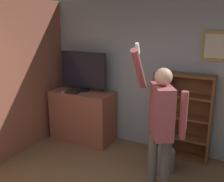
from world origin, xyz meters
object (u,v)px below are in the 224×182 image
(person, at_px, (161,120))
(waste_bin, at_px, (163,160))
(bookshelf, at_px, (176,116))
(television, at_px, (83,71))
(game_console, at_px, (74,91))

(person, xyz_separation_m, waste_bin, (-0.11, 0.63, -0.92))
(bookshelf, xyz_separation_m, waste_bin, (-0.02, -0.58, -0.56))
(person, bearing_deg, bookshelf, 154.09)
(television, height_order, game_console, television)
(game_console, distance_m, bookshelf, 1.93)
(waste_bin, bearing_deg, television, 165.78)
(television, distance_m, bookshelf, 1.91)
(bookshelf, height_order, person, person)
(person, bearing_deg, television, -149.79)
(person, relative_size, waste_bin, 5.82)
(person, distance_m, waste_bin, 1.12)
(television, height_order, person, person)
(television, relative_size, waste_bin, 2.73)
(game_console, height_order, bookshelf, bookshelf)
(television, relative_size, game_console, 4.46)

